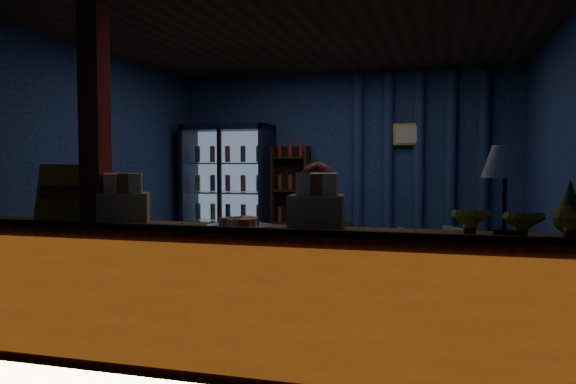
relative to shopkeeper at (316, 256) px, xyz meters
name	(u,v)px	position (x,y,z in m)	size (l,w,h in m)	color
ground	(304,301)	(-0.43, 1.37, -0.69)	(4.60, 4.60, 0.00)	#515154
room_walls	(304,144)	(-0.43, 1.37, 0.88)	(4.60, 4.60, 4.60)	navy
counter	(234,299)	(-0.43, -0.54, -0.22)	(4.40, 0.57, 0.99)	brown
support_post	(96,174)	(-1.48, -0.53, 0.61)	(0.16, 0.16, 2.60)	maroon
beverage_cooler	(230,195)	(-1.98, 3.28, 0.24)	(1.20, 0.62, 1.90)	black
bottle_shelf	(291,205)	(-1.13, 3.42, 0.10)	(0.50, 0.28, 1.60)	#3A1C12
curtain_folds	(419,169)	(0.57, 3.51, 0.61)	(1.74, 0.14, 2.50)	navy
framed_picture	(407,134)	(0.42, 3.46, 1.06)	(0.36, 0.04, 0.28)	gold
shopkeeper	(316,256)	(0.00, 0.00, 0.00)	(0.51, 0.33, 1.39)	maroon
green_chair	(437,255)	(0.83, 2.67, -0.37)	(0.68, 0.70, 0.64)	#52A050
side_table	(348,252)	(-0.23, 2.80, -0.42)	(0.61, 0.45, 0.66)	#3A1C12
yellow_sign	(63,192)	(-1.83, -0.43, 0.47)	(0.53, 0.19, 0.42)	#D89F0B
soda_bottles	(84,204)	(-1.64, -0.46, 0.39)	(0.26, 0.18, 0.32)	red
snack_box_left	(124,206)	(-1.28, -0.49, 0.38)	(0.42, 0.39, 0.36)	olive
snack_box_centre	(317,210)	(0.11, -0.48, 0.39)	(0.37, 0.32, 0.36)	olive
pastry_tray	(240,225)	(-0.38, -0.57, 0.28)	(0.44, 0.44, 0.07)	silver
banana_bunches	(521,222)	(1.33, -0.51, 0.34)	(0.81, 0.31, 0.18)	yellow
table_lamp	(505,165)	(1.24, -0.52, 0.67)	(0.27, 0.27, 0.53)	black
pineapple	(569,213)	(1.62, -0.37, 0.39)	(0.19, 0.19, 0.33)	brown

